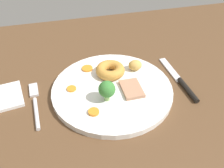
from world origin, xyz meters
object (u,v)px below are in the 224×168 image
(broccoli_floret, at_px, (107,89))
(fork, at_px, (35,103))
(meat_slice_main, at_px, (132,89))
(yorkshire_pudding, at_px, (110,70))
(carrot_coin_back, at_px, (87,68))
(carrot_coin_side, at_px, (94,112))
(roast_potato_left, at_px, (135,65))
(carrot_coin_front, at_px, (71,89))
(knife, at_px, (181,82))
(dinner_plate, at_px, (112,89))

(broccoli_floret, relative_size, fork, 0.32)
(meat_slice_main, xyz_separation_m, yorkshire_pudding, (-0.03, 0.07, 0.01))
(carrot_coin_back, relative_size, carrot_coin_side, 1.20)
(roast_potato_left, bearing_deg, carrot_coin_front, -166.94)
(carrot_coin_side, distance_m, fork, 0.14)
(knife, bearing_deg, yorkshire_pudding, 66.74)
(knife, bearing_deg, broccoli_floret, 95.12)
(roast_potato_left, distance_m, fork, 0.26)
(yorkshire_pudding, relative_size, carrot_coin_front, 3.28)
(roast_potato_left, bearing_deg, carrot_coin_back, 165.49)
(dinner_plate, relative_size, roast_potato_left, 8.32)
(meat_slice_main, height_order, carrot_coin_back, meat_slice_main)
(carrot_coin_front, distance_m, broccoli_floret, 0.10)
(carrot_coin_front, bearing_deg, meat_slice_main, -15.01)
(yorkshire_pudding, height_order, fork, yorkshire_pudding)
(meat_slice_main, height_order, carrot_coin_front, meat_slice_main)
(roast_potato_left, height_order, broccoli_floret, broccoli_floret)
(dinner_plate, xyz_separation_m, meat_slice_main, (0.04, -0.02, 0.01))
(meat_slice_main, height_order, fork, meat_slice_main)
(meat_slice_main, bearing_deg, knife, 4.39)
(meat_slice_main, distance_m, roast_potato_left, 0.08)
(yorkshire_pudding, distance_m, broccoli_floret, 0.10)
(knife, bearing_deg, dinner_plate, 83.59)
(broccoli_floret, bearing_deg, carrot_coin_back, 100.90)
(yorkshire_pudding, relative_size, fork, 0.47)
(dinner_plate, bearing_deg, broccoli_floret, -118.64)
(carrot_coin_back, bearing_deg, dinner_plate, -62.38)
(yorkshire_pudding, relative_size, roast_potato_left, 2.11)
(yorkshire_pudding, bearing_deg, carrot_coin_front, -160.81)
(yorkshire_pudding, height_order, carrot_coin_side, yorkshire_pudding)
(carrot_coin_front, xyz_separation_m, knife, (0.27, -0.03, -0.01))
(fork, bearing_deg, yorkshire_pudding, -78.34)
(roast_potato_left, relative_size, carrot_coin_side, 1.47)
(dinner_plate, distance_m, carrot_coin_side, 0.09)
(meat_slice_main, relative_size, broccoli_floret, 1.33)
(carrot_coin_front, bearing_deg, carrot_coin_back, 54.83)
(meat_slice_main, bearing_deg, yorkshire_pudding, 115.08)
(carrot_coin_front, relative_size, carrot_coin_back, 0.79)
(roast_potato_left, height_order, carrot_coin_front, roast_potato_left)
(roast_potato_left, height_order, carrot_coin_back, roast_potato_left)
(dinner_plate, relative_size, yorkshire_pudding, 3.94)
(carrot_coin_back, height_order, fork, carrot_coin_back)
(yorkshire_pudding, xyz_separation_m, roast_potato_left, (0.07, 0.00, 0.00))
(roast_potato_left, distance_m, carrot_coin_front, 0.17)
(fork, xyz_separation_m, knife, (0.36, -0.01, 0.00))
(carrot_coin_side, bearing_deg, meat_slice_main, 26.90)
(dinner_plate, bearing_deg, carrot_coin_side, -128.83)
(dinner_plate, height_order, fork, dinner_plate)
(carrot_coin_side, height_order, knife, carrot_coin_side)
(yorkshire_pudding, height_order, roast_potato_left, roast_potato_left)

